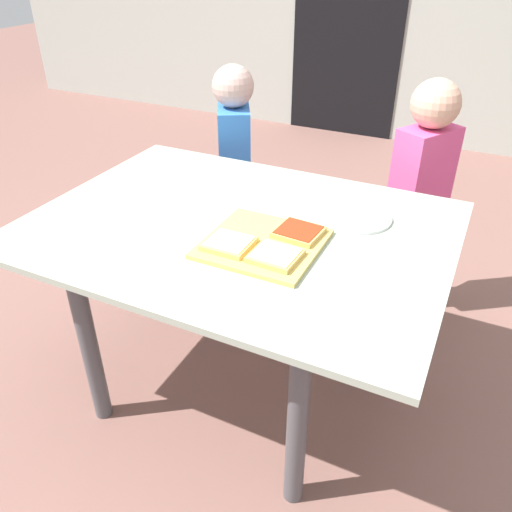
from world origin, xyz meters
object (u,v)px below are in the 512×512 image
Objects in this scene: pizza_slice_near_left at (229,243)px; child_right at (421,185)px; child_left at (235,160)px; dining_table at (239,249)px; plate_white_right at (356,217)px; cutting_board at (263,244)px; pizza_slice_far_right at (298,232)px; pizza_slice_near_right at (275,255)px.

child_right reaches higher than pizza_slice_near_left.
child_right reaches higher than child_left.
plate_white_right is at bearing 31.74° from dining_table.
dining_table is at bearing -148.26° from plate_white_right.
cutting_board is (0.13, -0.09, 0.10)m from dining_table.
pizza_slice_far_right reaches higher than plate_white_right.
pizza_slice_near_right reaches higher than plate_white_right.
child_right is at bearing 3.35° from child_left.
pizza_slice_near_left is 0.13× the size of child_right.
pizza_slice_near_right is at bearing -105.18° from child_right.
pizza_slice_near_right is at bearing -55.82° from child_left.
cutting_board is at bearing -33.78° from dining_table.
child_right is (0.25, 0.92, -0.11)m from pizza_slice_near_right.
dining_table is at bearing 179.32° from pizza_slice_far_right.
cutting_board is 2.50× the size of pizza_slice_near_left.
child_left is at bearing 124.18° from pizza_slice_near_right.
cutting_board reaches higher than dining_table.
dining_table is 9.32× the size of pizza_slice_far_right.
cutting_board reaches higher than plate_white_right.
plate_white_right is (0.33, 0.20, 0.10)m from dining_table.
pizza_slice_near_left is 0.15m from pizza_slice_near_right.
child_right is (0.40, 0.92, -0.11)m from pizza_slice_near_left.
pizza_slice_near_left and pizza_slice_far_right have the same top height.
dining_table is 0.20m from pizza_slice_near_left.
pizza_slice_far_right is (0.08, 0.08, 0.02)m from cutting_board.
pizza_slice_near_right is 0.61× the size of plate_white_right.
pizza_slice_near_left reaches higher than plate_white_right.
dining_table is 5.84× the size of plate_white_right.
plate_white_right is (0.13, 0.36, -0.02)m from pizza_slice_near_right.
plate_white_right is at bearing 69.86° from pizza_slice_near_right.
child_right is (0.84, 0.05, 0.02)m from child_left.
child_left is (-0.52, 0.80, -0.11)m from cutting_board.
dining_table is 0.89m from child_right.
pizza_slice_near_left is 0.13× the size of child_left.
pizza_slice_far_right is 0.81m from child_right.
plate_white_right is (0.20, 0.29, -0.00)m from cutting_board.
pizza_slice_near_right is at bearing -44.06° from cutting_board.
pizza_slice_near_left is at bearing -128.26° from plate_white_right.
pizza_slice_far_right is at bearing 46.68° from cutting_board.
child_right is at bearing 78.14° from plate_white_right.
child_left reaches higher than dining_table.
dining_table is at bearing 108.08° from pizza_slice_near_left.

